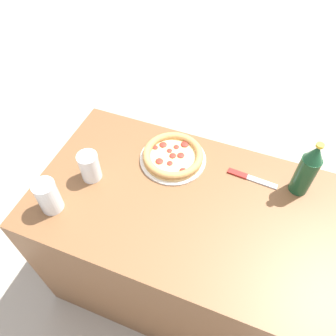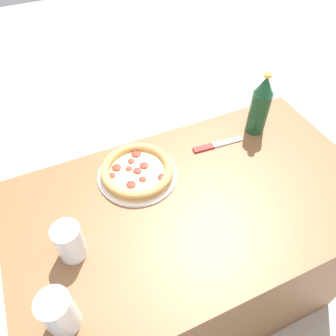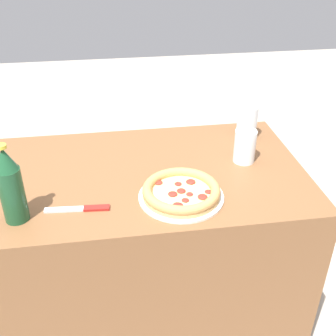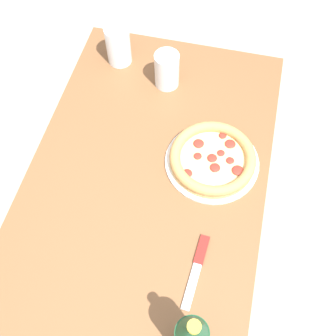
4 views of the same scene
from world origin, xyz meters
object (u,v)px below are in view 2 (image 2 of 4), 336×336
object	(u,v)px
pizza_margherita	(137,171)
glass_orange_juice	(60,314)
glass_lemonade	(70,242)
knife	(216,145)
beer_bottle	(260,105)

from	to	relation	value
pizza_margherita	glass_orange_juice	bearing A→B (deg)	48.57
pizza_margherita	glass_orange_juice	size ratio (longest dim) A/B	2.00
glass_lemonade	knife	bearing A→B (deg)	-159.84
glass_orange_juice	glass_lemonade	size ratio (longest dim) A/B	1.13
glass_orange_juice	beer_bottle	bearing A→B (deg)	-153.79
beer_bottle	knife	world-z (taller)	beer_bottle
glass_orange_juice	knife	size ratio (longest dim) A/B	0.69
pizza_margherita	knife	world-z (taller)	pizza_margherita
pizza_margherita	knife	bearing A→B (deg)	-176.88
pizza_margherita	beer_bottle	distance (m)	0.52
pizza_margherita	beer_bottle	size ratio (longest dim) A/B	1.10
pizza_margherita	glass_orange_juice	world-z (taller)	glass_orange_juice
glass_orange_juice	knife	distance (m)	0.77
pizza_margherita	knife	xyz separation A→B (m)	(-0.32, -0.02, -0.02)
glass_orange_juice	beer_bottle	world-z (taller)	beer_bottle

